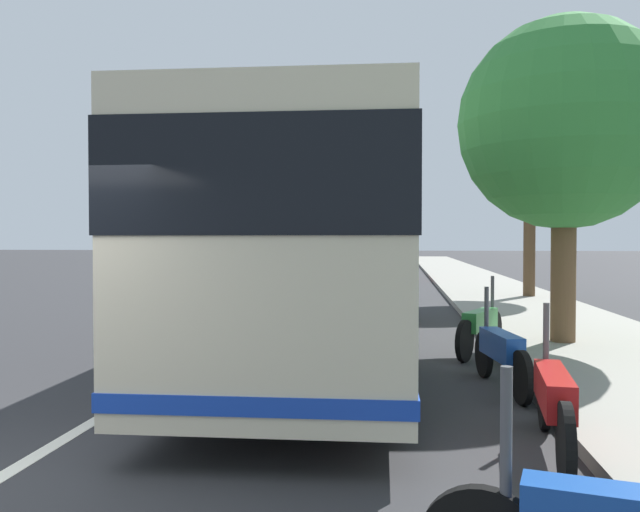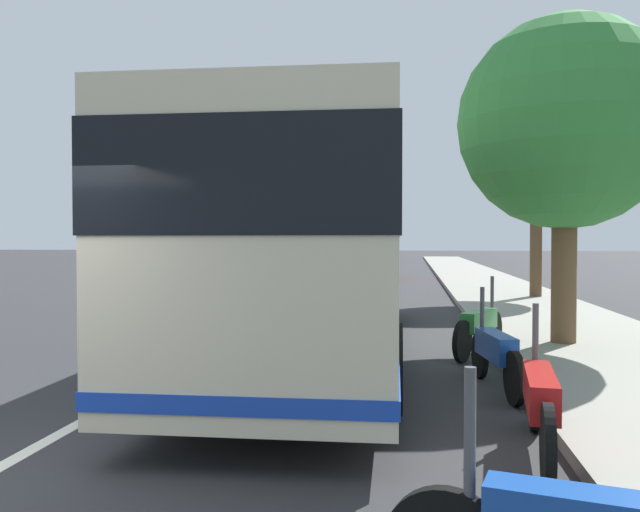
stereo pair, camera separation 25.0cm
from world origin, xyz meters
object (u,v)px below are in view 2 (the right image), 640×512
at_px(motorcycle_far_end, 479,327).
at_px(car_oncoming, 280,267).
at_px(roadside_tree_far_block, 537,140).
at_px(motorcycle_nearest_curb, 540,402).
at_px(motorcycle_angled, 495,353).
at_px(roadside_tree_mid_block, 565,124).
at_px(car_side_street, 326,259).
at_px(car_behind_bus, 376,265).
at_px(coach_bus, 321,241).

distance_m(motorcycle_far_end, car_oncoming, 17.81).
xyz_separation_m(car_oncoming, roadside_tree_far_block, (-6.48, -9.45, 4.28)).
height_order(motorcycle_far_end, roadside_tree_far_block, roadside_tree_far_block).
distance_m(motorcycle_nearest_curb, motorcycle_angled, 2.53).
bearing_deg(motorcycle_nearest_curb, motorcycle_angled, 8.35).
relative_size(motorcycle_far_end, roadside_tree_mid_block, 0.35).
bearing_deg(car_side_street, roadside_tree_far_block, 21.68).
bearing_deg(motorcycle_angled, roadside_tree_mid_block, -34.65).
bearing_deg(car_behind_bus, car_side_street, 18.32).
bearing_deg(motorcycle_nearest_curb, roadside_tree_far_block, -3.42).
relative_size(motorcycle_angled, car_behind_bus, 0.46).
relative_size(motorcycle_angled, roadside_tree_mid_block, 0.37).
distance_m(car_side_street, roadside_tree_mid_block, 29.85).
height_order(car_behind_bus, car_side_street, car_side_street).
xyz_separation_m(motorcycle_far_end, car_behind_bus, (20.26, 2.75, 0.22)).
relative_size(motorcycle_nearest_curb, roadside_tree_far_block, 0.34).
relative_size(motorcycle_nearest_curb, car_oncoming, 0.54).
bearing_deg(coach_bus, car_side_street, 5.90).
xyz_separation_m(motorcycle_nearest_curb, motorcycle_angled, (2.52, 0.06, -0.01)).
relative_size(car_oncoming, roadside_tree_far_block, 0.62).
xyz_separation_m(motorcycle_nearest_curb, car_behind_bus, (25.30, 2.76, 0.21)).
bearing_deg(motorcycle_nearest_curb, coach_bus, 34.69).
xyz_separation_m(motorcycle_angled, roadside_tree_far_block, (12.53, -2.80, 4.53)).
xyz_separation_m(coach_bus, car_behind_bus, (20.29, 0.12, -1.19)).
bearing_deg(coach_bus, motorcycle_angled, -135.23).
height_order(motorcycle_far_end, car_side_street, car_side_street).
xyz_separation_m(motorcycle_angled, car_side_street, (31.85, 6.28, 0.24)).
bearing_deg(car_side_street, motorcycle_angled, 7.66).
bearing_deg(motorcycle_far_end, car_oncoming, 47.59).
relative_size(motorcycle_nearest_curb, motorcycle_far_end, 1.16).
bearing_deg(roadside_tree_mid_block, coach_bus, 100.09).
bearing_deg(car_oncoming, car_behind_bus, 129.16).
bearing_deg(motorcycle_nearest_curb, car_behind_bus, 13.11).
height_order(motorcycle_angled, car_oncoming, car_oncoming).
xyz_separation_m(motorcycle_nearest_curb, roadside_tree_mid_block, (5.74, -1.48, 3.40)).
xyz_separation_m(coach_bus, car_side_street, (29.36, 3.70, -1.18)).
xyz_separation_m(motorcycle_nearest_curb, motorcycle_far_end, (5.04, 0.00, -0.01)).
distance_m(motorcycle_nearest_curb, car_side_street, 34.95).
height_order(coach_bus, car_side_street, coach_bus).
bearing_deg(motorcycle_angled, car_oncoming, 10.34).
bearing_deg(car_behind_bus, roadside_tree_mid_block, -171.02).
bearing_deg(motorcycle_nearest_curb, car_oncoming, 24.21).
distance_m(coach_bus, roadside_tree_mid_block, 4.64).
bearing_deg(car_behind_bus, car_oncoming, 130.35).
distance_m(motorcycle_far_end, car_behind_bus, 20.45).
bearing_deg(roadside_tree_far_block, motorcycle_angled, 167.39).
bearing_deg(roadside_tree_mid_block, motorcycle_angled, 154.30).
distance_m(motorcycle_nearest_curb, roadside_tree_mid_block, 6.83).
bearing_deg(roadside_tree_far_block, coach_bus, 151.84).
xyz_separation_m(coach_bus, roadside_tree_far_block, (10.04, -5.38, 3.11)).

